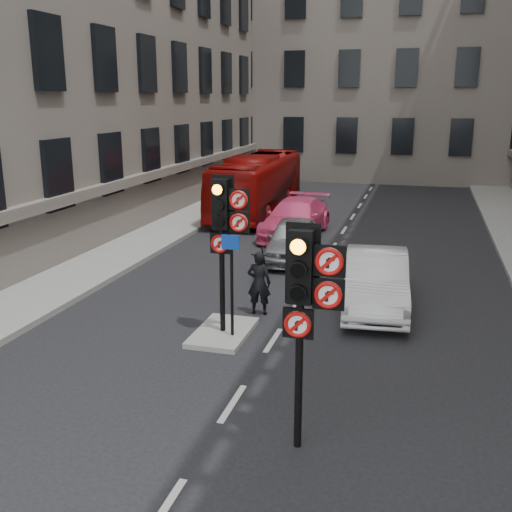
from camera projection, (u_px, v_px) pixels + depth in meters
The scene contains 13 objects.
ground at pixel (191, 468), 8.90m from camera, with size 120.00×120.00×0.00m, color black.
pavement_left at pixel (129, 245), 21.92m from camera, with size 3.00×50.00×0.16m, color gray.
centre_island at pixel (223, 332), 13.85m from camera, with size 1.20×2.00×0.12m, color gray.
building_far at pixel (390, 28), 41.67m from camera, with size 30.00×14.00×20.00m, color gray.
signal_near at pixel (306, 291), 8.77m from camera, with size 0.91×0.40×3.58m.
signal_far at pixel (225, 221), 13.14m from camera, with size 0.91×0.40×3.58m.
car_silver at pixel (293, 239), 20.17m from camera, with size 1.63×4.04×1.38m, color #9EA1A6.
car_white at pixel (376, 280), 15.48m from camera, with size 1.56×4.48×1.48m, color silver.
car_pink at pixel (296, 218), 23.53m from camera, with size 2.02×4.97×1.44m, color #E24277.
bus_red at pixel (258, 184), 28.20m from camera, with size 2.29×9.81×2.73m, color maroon.
motorcycle at pixel (261, 266), 17.67m from camera, with size 0.47×1.67×1.01m, color black.
motorcyclist at pixel (259, 283), 15.00m from camera, with size 0.60×0.39×1.64m, color black.
info_sign at pixel (231, 271), 13.14m from camera, with size 0.40×0.12×2.33m.
Camera 1 is at (3.03, -7.23, 5.34)m, focal length 42.00 mm.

